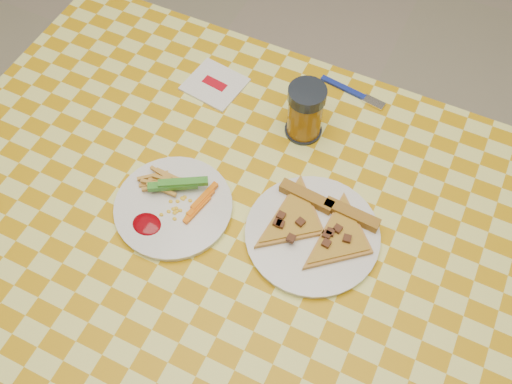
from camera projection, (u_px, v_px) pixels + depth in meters
ground at (249, 344)px, 1.69m from camera, size 8.00×8.00×0.00m
table at (245, 241)px, 1.11m from camera, size 1.28×0.88×0.76m
plate_left at (174, 208)px, 1.06m from camera, size 0.25×0.25×0.01m
plate_right at (312, 235)px, 1.03m from camera, size 0.30×0.30×0.01m
fries_veggies at (172, 195)px, 1.05m from camera, size 0.17×0.15×0.04m
pizza_slices at (318, 225)px, 1.02m from camera, size 0.23×0.21×0.02m
drink_glass at (305, 112)px, 1.11m from camera, size 0.08×0.08×0.12m
napkin at (215, 84)px, 1.22m from camera, size 0.13×0.12×0.01m
fork at (353, 92)px, 1.21m from camera, size 0.15×0.04×0.01m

